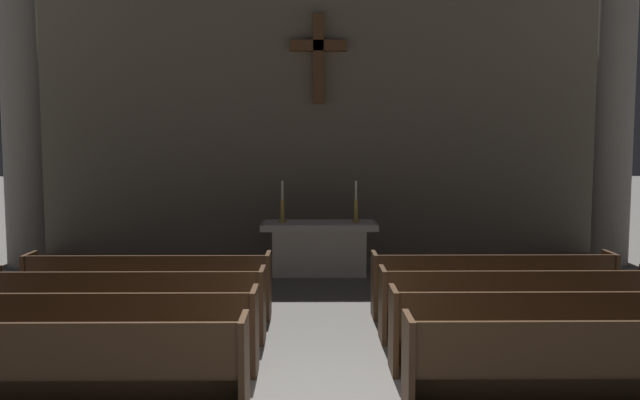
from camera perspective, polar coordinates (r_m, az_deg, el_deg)
pew_left_row_1 at (r=6.80m, az=-21.61°, el=-13.23°), size 3.51×0.50×0.95m
pew_left_row_2 at (r=7.82m, az=-18.58°, el=-10.68°), size 3.51×0.50×0.95m
pew_left_row_3 at (r=8.88m, az=-16.30°, el=-8.71°), size 3.51×0.50×0.95m
pew_left_row_4 at (r=9.95m, az=-14.52°, el=-7.16°), size 3.51×0.50×0.95m
pew_right_row_1 at (r=6.89m, az=22.35°, el=-13.00°), size 3.51×0.50×0.95m
pew_right_row_2 at (r=7.90m, az=19.08°, el=-10.53°), size 3.51×0.50×0.95m
pew_right_row_3 at (r=8.95m, az=16.60°, el=-8.61°), size 3.51×0.50×0.95m
pew_right_row_4 at (r=10.01m, az=14.65°, el=-7.08°), size 3.51×0.50×0.95m
column_left_second at (r=13.56m, az=-24.47°, el=8.64°), size 1.01×1.01×7.17m
column_right_second at (r=13.66m, az=24.14°, el=8.63°), size 1.01×1.01×7.17m
altar at (r=12.69m, az=-0.07°, el=-4.05°), size 2.20×0.90×1.01m
candlestick_left at (r=12.61m, az=-3.25°, el=-0.74°), size 0.16×0.16×0.79m
candlestick_right at (r=12.62m, az=3.11°, el=-0.74°), size 0.16×0.16×0.79m
apse_with_cross at (r=14.58m, az=-0.15°, el=10.42°), size 12.16×0.48×7.79m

